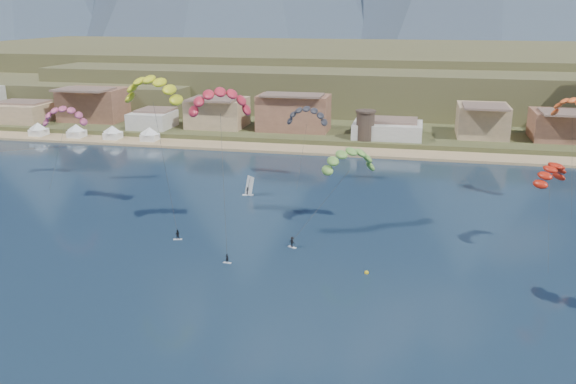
{
  "coord_description": "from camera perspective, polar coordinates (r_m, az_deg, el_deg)",
  "views": [
    {
      "loc": [
        19.69,
        -59.27,
        37.98
      ],
      "look_at": [
        0.0,
        32.0,
        10.0
      ],
      "focal_mm": 37.98,
      "sensor_mm": 36.0,
      "label": 1
    }
  ],
  "objects": [
    {
      "name": "distant_kite_red",
      "position": [
        102.72,
        23.41,
        1.92
      ],
      "size": [
        6.96,
        8.23,
        17.05
      ],
      "color": "#262626",
      "rests_on": "ground"
    },
    {
      "name": "ground",
      "position": [
        73.1,
        -5.48,
        -14.71
      ],
      "size": [
        2400.0,
        2400.0,
        0.0
      ],
      "primitive_type": "plane",
      "color": "#0E2132",
      "rests_on": "ground"
    },
    {
      "name": "foothills",
      "position": [
        293.18,
        12.86,
        10.62
      ],
      "size": [
        940.0,
        210.0,
        18.0
      ],
      "color": "brown",
      "rests_on": "ground"
    },
    {
      "name": "buoy",
      "position": [
        92.96,
        7.36,
        -7.5
      ],
      "size": [
        0.67,
        0.67,
        0.67
      ],
      "color": "gold",
      "rests_on": "ground"
    },
    {
      "name": "distant_kite_pink",
      "position": [
        146.31,
        -20.26,
        6.98
      ],
      "size": [
        10.86,
        7.38,
        19.17
      ],
      "color": "#262626",
      "rests_on": "ground"
    },
    {
      "name": "kitesurfer_green",
      "position": [
        107.38,
        5.72,
        3.28
      ],
      "size": [
        14.08,
        16.5,
        18.35
      ],
      "color": "silver",
      "rests_on": "ground"
    },
    {
      "name": "watchtower",
      "position": [
        176.74,
        7.25,
        6.25
      ],
      "size": [
        5.82,
        5.82,
        8.6
      ],
      "color": "#47382D",
      "rests_on": "ground"
    },
    {
      "name": "kitesurfer_red",
      "position": [
        99.26,
        -6.41,
        8.82
      ],
      "size": [
        11.36,
        13.59,
        27.39
      ],
      "color": "silver",
      "rests_on": "ground"
    },
    {
      "name": "beach",
      "position": [
        170.66,
        5.26,
        3.84
      ],
      "size": [
        2200.0,
        12.0,
        0.9
      ],
      "color": "tan",
      "rests_on": "ground"
    },
    {
      "name": "town",
      "position": [
        193.18,
        -6.03,
        7.66
      ],
      "size": [
        400.0,
        24.0,
        12.0
      ],
      "color": "beige",
      "rests_on": "ground"
    },
    {
      "name": "kitesurfer_yellow",
      "position": [
        112.48,
        -12.61,
        9.69
      ],
      "size": [
        14.17,
        12.96,
        28.5
      ],
      "color": "silver",
      "rests_on": "ground"
    },
    {
      "name": "distant_kite_orange",
      "position": [
        129.42,
        25.2,
        7.41
      ],
      "size": [
        9.03,
        8.78,
        23.37
      ],
      "color": "#262626",
      "rests_on": "ground"
    },
    {
      "name": "windsurfer",
      "position": [
        129.97,
        -3.72,
        0.26
      ],
      "size": [
        2.4,
        2.63,
        4.11
      ],
      "color": "silver",
      "rests_on": "ground"
    },
    {
      "name": "land",
      "position": [
        620.75,
        10.6,
        12.9
      ],
      "size": [
        2200.0,
        900.0,
        4.0
      ],
      "color": "brown",
      "rests_on": "ground"
    },
    {
      "name": "distant_kite_dark",
      "position": [
        137.33,
        1.79,
        7.44
      ],
      "size": [
        9.69,
        5.89,
        19.07
      ],
      "color": "#262626",
      "rests_on": "ground"
    },
    {
      "name": "beach_tents",
      "position": [
        194.15,
        -17.76,
        5.72
      ],
      "size": [
        43.4,
        6.4,
        5.0
      ],
      "color": "white",
      "rests_on": "ground"
    }
  ]
}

